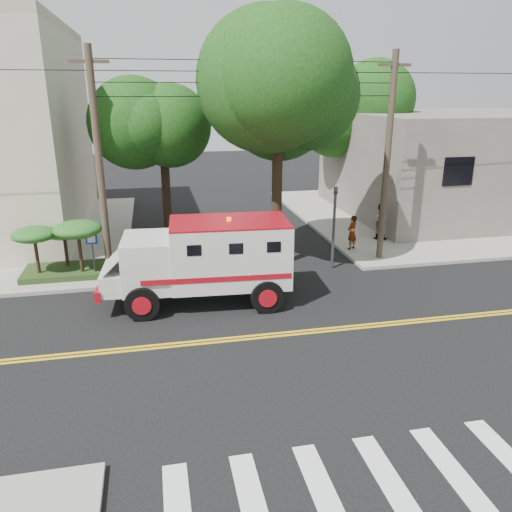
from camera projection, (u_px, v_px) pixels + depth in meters
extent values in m
plane|color=black|center=(279.00, 335.00, 15.94)|extent=(100.00, 100.00, 0.00)
cube|color=gray|center=(436.00, 214.00, 31.07)|extent=(17.00, 17.00, 0.15)
cube|color=#635D54|center=(459.00, 163.00, 30.84)|extent=(14.00, 12.00, 6.00)
cylinder|color=#382D23|center=(100.00, 171.00, 19.00)|extent=(0.28, 0.28, 9.00)
cylinder|color=#382D23|center=(387.00, 161.00, 21.49)|extent=(0.28, 0.28, 9.00)
cylinder|color=black|center=(277.00, 187.00, 21.16)|extent=(0.44, 0.44, 7.00)
sphere|color=#10380F|center=(278.00, 101.00, 20.04)|extent=(5.32, 5.32, 5.32)
sphere|color=#10380F|center=(312.00, 86.00, 19.38)|extent=(4.56, 4.56, 4.56)
cylinder|color=black|center=(166.00, 185.00, 25.61)|extent=(0.44, 0.44, 5.60)
sphere|color=#10380F|center=(163.00, 129.00, 24.72)|extent=(3.92, 3.92, 3.92)
sphere|color=#10380F|center=(180.00, 120.00, 24.23)|extent=(3.36, 3.36, 3.36)
cylinder|color=black|center=(348.00, 164.00, 31.50)|extent=(0.44, 0.44, 5.95)
sphere|color=#10380F|center=(351.00, 115.00, 30.55)|extent=(4.20, 4.20, 4.20)
sphere|color=#10380F|center=(369.00, 108.00, 30.03)|extent=(3.60, 3.60, 3.60)
cylinder|color=#3F3F42|center=(334.00, 229.00, 21.31)|extent=(0.12, 0.12, 3.60)
imported|color=#3F3F42|center=(335.00, 197.00, 20.88)|extent=(0.15, 0.18, 0.90)
cylinder|color=#3F3F42|center=(94.00, 257.00, 20.18)|extent=(0.06, 0.06, 2.00)
cube|color=#0C33A5|center=(91.00, 239.00, 19.87)|extent=(0.45, 0.03, 0.45)
cube|color=#1E3314|center=(64.00, 271.00, 20.72)|extent=(3.20, 2.00, 0.24)
cylinder|color=black|center=(37.00, 255.00, 19.98)|extent=(0.14, 0.14, 1.52)
ellipsoid|color=#1F5419|center=(34.00, 234.00, 19.71)|extent=(1.73, 1.73, 0.60)
cylinder|color=black|center=(66.00, 250.00, 20.85)|extent=(0.14, 0.14, 1.36)
ellipsoid|color=#1F5419|center=(64.00, 232.00, 20.61)|extent=(1.55, 1.55, 0.54)
cylinder|color=black|center=(80.00, 252.00, 20.10)|extent=(0.14, 0.14, 1.68)
ellipsoid|color=#1F5419|center=(78.00, 229.00, 19.80)|extent=(1.91, 1.91, 0.66)
cube|color=silver|center=(230.00, 253.00, 17.94)|extent=(4.31, 2.71, 2.24)
cube|color=silver|center=(148.00, 262.00, 17.61)|extent=(1.85, 2.45, 1.82)
cube|color=black|center=(123.00, 250.00, 17.34)|extent=(0.17, 1.82, 0.75)
cube|color=silver|center=(117.00, 278.00, 17.63)|extent=(1.09, 2.19, 0.75)
cube|color=maroon|center=(102.00, 286.00, 17.64)|extent=(0.33, 2.31, 0.37)
cube|color=maroon|center=(229.00, 222.00, 17.57)|extent=(4.31, 2.71, 0.06)
cylinder|color=black|center=(142.00, 304.00, 16.80)|extent=(1.19, 0.41, 1.18)
cylinder|color=black|center=(146.00, 279.00, 19.04)|extent=(1.19, 0.41, 1.18)
cylinder|color=black|center=(267.00, 297.00, 17.38)|extent=(1.19, 0.41, 1.18)
cylinder|color=black|center=(257.00, 273.00, 19.63)|extent=(1.19, 0.41, 1.18)
imported|color=gray|center=(352.00, 233.00, 23.75)|extent=(0.72, 0.66, 1.64)
imported|color=gray|center=(380.00, 221.00, 25.37)|extent=(1.12, 1.05, 1.83)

